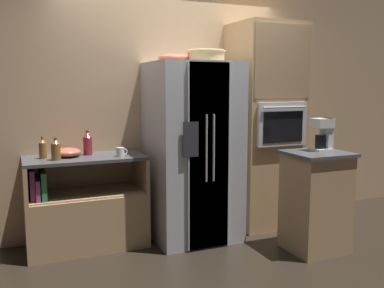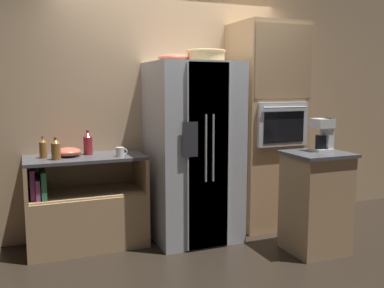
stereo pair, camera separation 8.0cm
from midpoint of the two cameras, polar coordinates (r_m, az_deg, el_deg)
ground_plane at (r=4.58m, az=-1.20°, el=-12.52°), size 20.00×20.00×0.00m
wall_back at (r=4.75m, az=-3.46°, el=5.52°), size 12.00×0.06×2.80m
counter_left at (r=4.39m, az=-14.54°, el=-9.07°), size 1.14×0.56×0.91m
refrigerator at (r=4.42m, az=-0.44°, el=-1.00°), size 0.85×0.84×1.82m
wall_oven at (r=4.89m, az=9.22°, el=2.40°), size 0.73×0.71×2.27m
island_counter at (r=4.30m, az=15.63°, el=-7.36°), size 0.57×0.53×0.97m
wicker_basket at (r=4.35m, az=1.34°, el=11.74°), size 0.39×0.39×0.12m
fruit_bowl at (r=4.32m, az=-3.02°, el=11.41°), size 0.31×0.31×0.08m
bottle_tall at (r=4.35m, az=-14.26°, el=0.06°), size 0.09×0.09×0.24m
bottle_short at (r=4.26m, az=-19.80°, el=-0.56°), size 0.07×0.07×0.21m
bottle_wide at (r=4.13m, az=-18.23°, el=-0.67°), size 0.09×0.09×0.21m
mug at (r=4.18m, az=-10.05°, el=-1.07°), size 0.11×0.08×0.09m
mixing_bowl at (r=4.29m, az=-16.77°, el=-1.07°), size 0.25×0.25×0.09m
coffee_maker at (r=4.28m, az=16.60°, el=1.41°), size 0.18×0.16×0.31m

